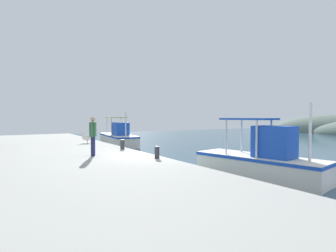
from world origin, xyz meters
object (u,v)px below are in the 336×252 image
fishing_boat_second (261,161)px  fishing_boat_nearest (118,137)px  pelican (87,137)px  fisherman_standing (93,134)px  mooring_bollard_second (122,144)px  mooring_bollard_nearest (86,137)px  mooring_bollard_third (157,152)px

fishing_boat_second → fishing_boat_nearest: bearing=-178.9°
pelican → fisherman_standing: 6.19m
fishing_boat_nearest → mooring_bollard_second: bearing=-20.0°
fishing_boat_nearest → mooring_bollard_nearest: fishing_boat_nearest is taller
fisherman_standing → mooring_bollard_third: (2.11, 2.05, -0.72)m
pelican → mooring_bollard_second: pelican is taller
mooring_bollard_third → mooring_bollard_nearest: bearing=180.0°
mooring_bollard_second → mooring_bollard_third: mooring_bollard_second is taller
mooring_bollard_nearest → mooring_bollard_second: bearing=-0.0°
fishing_boat_nearest → pelican: fishing_boat_nearest is taller
fishing_boat_nearest → fishing_boat_second: size_ratio=1.19×
mooring_bollard_nearest → mooring_bollard_second: size_ratio=0.80×
fishing_boat_nearest → mooring_bollard_second: 9.72m
fishing_boat_nearest → mooring_bollard_nearest: size_ratio=16.41×
mooring_bollard_second → pelican: bearing=-170.8°
mooring_bollard_nearest → fishing_boat_nearest: bearing=119.9°
pelican → fisherman_standing: fisherman_standing is taller
fisherman_standing → fishing_boat_second: bearing=52.0°
fishing_boat_nearest → mooring_bollard_third: size_ratio=13.25×
fishing_boat_second → fisherman_standing: (-4.43, -5.66, 1.05)m
mooring_bollard_nearest → mooring_bollard_third: (10.97, 0.00, 0.05)m
fisherman_standing → mooring_bollard_second: size_ratio=3.40×
pelican → mooring_bollard_second: 4.43m
fishing_boat_second → mooring_bollard_second: fishing_boat_second is taller
mooring_bollard_second → mooring_bollard_third: bearing=0.0°
pelican → fishing_boat_nearest: bearing=139.7°
pelican → mooring_bollard_third: 8.16m
fishing_boat_second → pelican: 11.31m
pelican → fishing_boat_second: bearing=22.5°
pelican → fisherman_standing: size_ratio=0.54×
fishing_boat_second → mooring_bollard_third: 4.31m
mooring_bollard_nearest → mooring_bollard_second: mooring_bollard_second is taller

